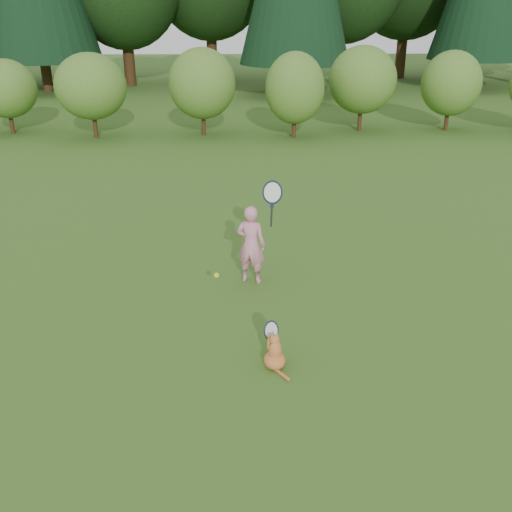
{
  "coord_description": "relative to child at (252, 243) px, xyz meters",
  "views": [
    {
      "loc": [
        -0.04,
        -6.61,
        3.93
      ],
      "look_at": [
        0.2,
        0.8,
        0.7
      ],
      "focal_mm": 40.0,
      "sensor_mm": 36.0,
      "label": 1
    }
  ],
  "objects": [
    {
      "name": "ground",
      "position": [
        -0.15,
        -1.41,
        -0.65
      ],
      "size": [
        100.0,
        100.0,
        0.0
      ],
      "primitive_type": "plane",
      "color": "#255818",
      "rests_on": "ground"
    },
    {
      "name": "shrub_row",
      "position": [
        -0.15,
        11.59,
        0.75
      ],
      "size": [
        28.0,
        3.0,
        2.8
      ],
      "primitive_type": null,
      "color": "#3F6C21",
      "rests_on": "ground"
    },
    {
      "name": "child",
      "position": [
        0.0,
        0.0,
        0.0
      ],
      "size": [
        0.73,
        0.5,
        1.85
      ],
      "rotation": [
        0.0,
        0.0,
        2.83
      ],
      "color": "pink",
      "rests_on": "ground"
    },
    {
      "name": "cat",
      "position": [
        0.21,
        -2.31,
        -0.42
      ],
      "size": [
        0.34,
        0.63,
        0.59
      ],
      "rotation": [
        0.0,
        0.0,
        0.13
      ],
      "color": "#C46B25",
      "rests_on": "ground"
    },
    {
      "name": "tennis_ball",
      "position": [
        -0.51,
        -1.0,
        -0.06
      ],
      "size": [
        0.08,
        0.08,
        0.08
      ],
      "color": "#ADC817",
      "rests_on": "ground"
    }
  ]
}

